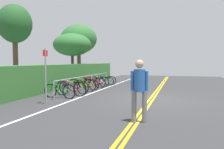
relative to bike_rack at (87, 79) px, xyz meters
The scene contains 20 objects.
ground_plane 4.82m from the bike_rack, 119.17° to the right, with size 34.53×11.33×0.05m, color #353538.
centre_line_yellow_inner 4.89m from the bike_rack, 118.71° to the right, with size 31.07×0.10×0.00m, color gold.
centre_line_yellow_outer 4.75m from the bike_rack, 119.65° to the right, with size 31.07×0.10×0.00m, color gold.
bike_lane_stripe_white 2.55m from the bike_rack, 160.47° to the right, with size 31.07×0.12×0.00m, color white.
bike_rack is the anchor object (origin of this frame).
bicycle_0 3.30m from the bike_rack, behind, with size 0.46×1.72×0.72m.
bicycle_1 2.49m from the bike_rack, behind, with size 0.46×1.80×0.77m.
bicycle_2 1.77m from the bike_rack, behind, with size 0.46×1.77×0.72m.
bicycle_3 0.83m from the bike_rack, behind, with size 0.46×1.71×0.78m.
bicycle_4 0.33m from the bike_rack, 108.76° to the left, with size 0.46×1.73×0.70m.
bicycle_5 0.93m from the bike_rack, ahead, with size 0.48×1.79×0.75m.
bicycle_6 1.71m from the bike_rack, ahead, with size 0.65×1.67×0.73m.
bicycle_7 2.55m from the bike_rack, ahead, with size 0.46×1.67×0.69m.
bicycle_8 3.32m from the bike_rack, ahead, with size 0.46×1.64×0.69m.
pedestrian 7.81m from the bike_rack, 146.69° to the right, with size 0.32×0.48×1.78m.
sign_post_near 4.88m from the bike_rack, behind, with size 0.36×0.07×2.23m.
hedge_backdrop 2.56m from the bike_rack, 54.07° to the left, with size 16.72×1.15×1.52m, color #387533.
tree_mid 5.46m from the bike_rack, 105.11° to the left, with size 2.05×2.05×5.16m.
tree_far_right 5.42m from the bike_rack, 36.33° to the left, with size 3.03×3.03×3.96m.
tree_extra 8.68m from the bike_rack, 27.87° to the left, with size 3.41×3.41×5.19m.
Camera 1 is at (-10.53, -1.16, 1.73)m, focal length 36.62 mm.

